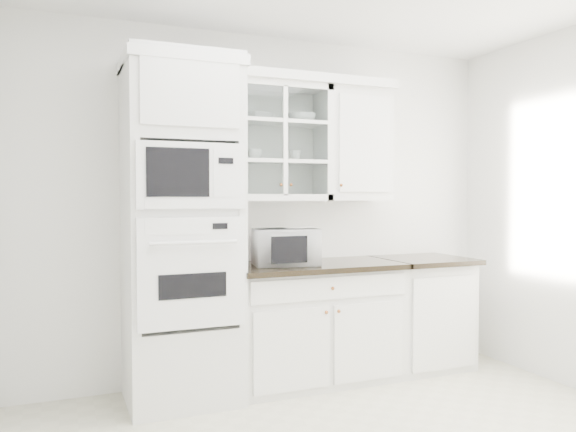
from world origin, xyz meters
name	(u,v)px	position (x,y,z in m)	size (l,w,h in m)	color
room_shell	(345,137)	(0.00, 0.43, 1.78)	(4.00, 3.50, 2.70)	white
oven_column	(182,230)	(-0.75, 1.42, 1.20)	(0.76, 0.68, 2.40)	silver
base_cabinet_run	(314,322)	(0.28, 1.45, 0.46)	(1.32, 0.67, 0.92)	silver
extra_base_cabinet	(421,311)	(1.28, 1.45, 0.46)	(0.72, 0.67, 0.92)	silver
upper_cabinet_glass	(277,142)	(0.03, 1.58, 1.85)	(0.80, 0.33, 0.90)	silver
upper_cabinet_solid	(354,145)	(0.71, 1.58, 1.85)	(0.55, 0.33, 0.90)	silver
crown_molding	(265,77)	(-0.07, 1.56, 2.33)	(2.14, 0.38, 0.07)	white
countertop_microwave	(285,247)	(0.03, 1.42, 1.06)	(0.47, 0.39, 0.27)	white
bowl_a	(257,117)	(-0.13, 1.59, 2.04)	(0.23, 0.23, 0.06)	white
bowl_b	(302,118)	(0.23, 1.57, 2.04)	(0.22, 0.22, 0.07)	white
cup_a	(255,155)	(-0.15, 1.59, 1.75)	(0.11, 0.11, 0.08)	white
cup_b	(295,156)	(0.18, 1.58, 1.75)	(0.09, 0.09, 0.08)	white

